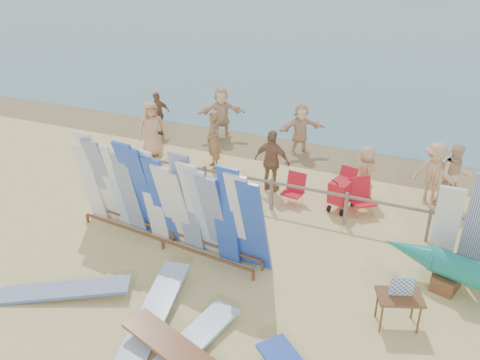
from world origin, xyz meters
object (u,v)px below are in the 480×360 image
at_px(flat_board_b, 183,355).
at_px(stroller, 342,194).
at_px(beachgoer_8, 455,176).
at_px(beachgoer_1, 214,140).
at_px(beachgoer_11, 221,113).
at_px(beachgoer_6, 365,173).
at_px(beachgoer_4, 272,161).
at_px(beachgoer_0, 152,129).
at_px(beachgoer_9, 434,174).
at_px(beach_chair_left, 293,195).
at_px(beachgoer_5, 301,129).
at_px(main_surfboard_rack, 166,201).
at_px(vendor_table, 398,309).
at_px(flat_board_a, 156,316).
at_px(flat_board_e, 65,295).
at_px(beach_chair_right, 362,204).
at_px(beachgoer_extra_1, 158,114).

distance_m(flat_board_b, stroller, 6.50).
height_order(beachgoer_8, beachgoer_1, beachgoer_1).
bearing_deg(flat_board_b, beachgoer_11, 123.52).
distance_m(beachgoer_6, beachgoer_4, 2.60).
bearing_deg(stroller, beachgoer_0, -177.00).
distance_m(flat_board_b, beachgoer_9, 8.44).
height_order(beach_chair_left, beachgoer_8, beachgoer_8).
height_order(beachgoer_8, beachgoer_0, beachgoer_0).
xyz_separation_m(beach_chair_left, beachgoer_5, (-0.92, 3.50, 0.61)).
bearing_deg(main_surfboard_rack, stroller, 51.67).
bearing_deg(beachgoer_4, vendor_table, 138.31).
distance_m(main_surfboard_rack, beachgoer_4, 3.91).
relative_size(flat_board_a, flat_board_e, 1.00).
xyz_separation_m(beachgoer_0, beachgoer_1, (2.33, -0.12, 0.02)).
height_order(beach_chair_left, beach_chair_right, beach_chair_right).
distance_m(flat_board_e, beach_chair_right, 7.67).
distance_m(beachgoer_11, beachgoer_5, 3.09).
height_order(beach_chair_right, beachgoer_1, beachgoer_1).
bearing_deg(flat_board_a, stroller, 56.85).
bearing_deg(beachgoer_extra_1, beachgoer_5, 120.88).
xyz_separation_m(flat_board_a, beachgoer_extra_1, (-5.19, 8.50, 0.82)).
relative_size(flat_board_b, beach_chair_right, 2.85).
distance_m(flat_board_e, beachgoer_6, 8.31).
height_order(flat_board_e, beachgoer_5, beachgoer_5).
bearing_deg(beachgoer_0, beachgoer_11, 17.02).
bearing_deg(flat_board_b, beachgoer_9, 77.50).
height_order(beach_chair_right, beachgoer_11, beachgoer_11).
bearing_deg(beachgoer_8, beachgoer_9, 171.76).
distance_m(beach_chair_right, beachgoer_0, 7.33).
distance_m(flat_board_e, beachgoer_8, 10.14).
distance_m(stroller, beachgoer_0, 6.78).
xyz_separation_m(stroller, beachgoer_1, (-4.34, 1.07, 0.48)).
height_order(beachgoer_4, beachgoer_1, beachgoer_1).
xyz_separation_m(beachgoer_4, beachgoer_0, (-4.55, 0.88, 0.01)).
bearing_deg(beachgoer_11, beach_chair_right, -62.19).
bearing_deg(beachgoer_extra_1, beachgoer_11, 135.83).
xyz_separation_m(beach_chair_right, beachgoer_0, (-7.21, 1.17, 0.65)).
bearing_deg(beachgoer_5, beach_chair_right, -87.96).
bearing_deg(beachgoer_6, stroller, 129.93).
bearing_deg(beachgoer_1, beachgoer_9, 43.62).
relative_size(beach_chair_left, beachgoer_5, 0.49).
relative_size(stroller, beachgoer_8, 0.63).
relative_size(main_surfboard_rack, vendor_table, 4.77).
bearing_deg(beachgoer_5, flat_board_b, -122.39).
relative_size(beach_chair_left, beach_chair_right, 0.89).
bearing_deg(beachgoer_extra_1, beachgoer_9, 106.55).
xyz_separation_m(main_surfboard_rack, flat_board_b, (2.06, -2.97, -1.18)).
distance_m(beach_chair_left, beach_chair_right, 1.86).
bearing_deg(beachgoer_0, beach_chair_right, -52.93).
bearing_deg(beachgoer_0, stroller, -53.77).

